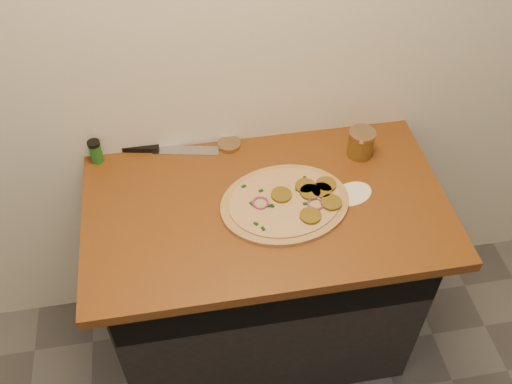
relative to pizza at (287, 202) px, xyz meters
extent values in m
cube|color=silver|center=(-0.07, 0.35, 0.44)|extent=(4.00, 0.02, 2.70)
cube|color=black|center=(-0.07, 0.05, -0.48)|extent=(1.10, 0.60, 0.86)
cube|color=brown|center=(-0.07, 0.02, -0.03)|extent=(1.20, 0.70, 0.04)
cylinder|color=tan|center=(-0.01, 0.00, 0.00)|extent=(0.47, 0.47, 0.01)
cylinder|color=beige|center=(-0.01, 0.00, 0.01)|extent=(0.41, 0.41, 0.01)
cylinder|color=brown|center=(0.08, 0.02, 0.01)|extent=(0.07, 0.07, 0.01)
cylinder|color=brown|center=(0.14, 0.04, 0.01)|extent=(0.07, 0.07, 0.01)
cylinder|color=brown|center=(0.14, -0.04, 0.01)|extent=(0.07, 0.07, 0.01)
cylinder|color=brown|center=(0.06, -0.08, 0.01)|extent=(0.07, 0.07, 0.01)
cylinder|color=brown|center=(0.12, 0.02, 0.01)|extent=(0.07, 0.07, 0.01)
cylinder|color=brown|center=(0.07, 0.05, 0.01)|extent=(0.07, 0.07, 0.01)
cylinder|color=brown|center=(-0.02, 0.02, 0.01)|extent=(0.07, 0.07, 0.01)
torus|color=#782D67|center=(-0.09, 0.00, 0.01)|extent=(0.06, 0.06, 0.01)
torus|color=#782D67|center=(0.09, -0.03, 0.01)|extent=(0.06, 0.06, 0.01)
cube|color=black|center=(0.08, 0.03, 0.01)|extent=(0.01, 0.02, 0.00)
cube|color=black|center=(-0.08, 0.06, 0.01)|extent=(0.02, 0.02, 0.00)
cube|color=black|center=(-0.13, 0.09, 0.01)|extent=(0.02, 0.01, 0.00)
cube|color=black|center=(-0.05, -0.02, 0.01)|extent=(0.01, 0.02, 0.00)
cube|color=black|center=(-0.12, 0.00, 0.01)|extent=(0.02, 0.02, 0.00)
cube|color=black|center=(0.04, 0.04, 0.01)|extent=(0.01, 0.02, 0.00)
cube|color=black|center=(0.07, 0.01, 0.01)|extent=(0.02, 0.01, 0.00)
cube|color=black|center=(0.08, 0.09, 0.01)|extent=(0.01, 0.02, 0.00)
cube|color=black|center=(-0.10, -0.11, 0.01)|extent=(0.01, 0.02, 0.00)
cube|color=black|center=(-0.12, -0.08, 0.01)|extent=(0.02, 0.02, 0.00)
cube|color=black|center=(0.08, -0.06, 0.01)|extent=(0.02, 0.01, 0.00)
cube|color=black|center=(0.05, -0.03, 0.01)|extent=(0.02, 0.01, 0.00)
cube|color=black|center=(-0.06, -0.02, 0.01)|extent=(0.02, 0.01, 0.00)
cube|color=#B7BAC1|center=(-0.31, 0.31, -0.01)|extent=(0.24, 0.09, 0.01)
cube|color=black|center=(-0.47, 0.34, 0.00)|extent=(0.13, 0.05, 0.02)
cylinder|color=tan|center=(-0.15, 0.31, 0.00)|extent=(0.10, 0.10, 0.02)
cylinder|color=maroon|center=(0.30, 0.19, 0.03)|extent=(0.09, 0.09, 0.09)
cylinder|color=tan|center=(0.30, 0.19, 0.08)|extent=(0.09, 0.09, 0.02)
cylinder|color=#1D5D1E|center=(-0.62, 0.32, 0.03)|extent=(0.04, 0.04, 0.08)
cylinder|color=black|center=(-0.62, 0.32, 0.07)|extent=(0.04, 0.04, 0.01)
cylinder|color=silver|center=(0.22, 0.01, -0.01)|extent=(0.18, 0.18, 0.00)
camera|label=1|loc=(-0.31, -1.22, 1.39)|focal=40.00mm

